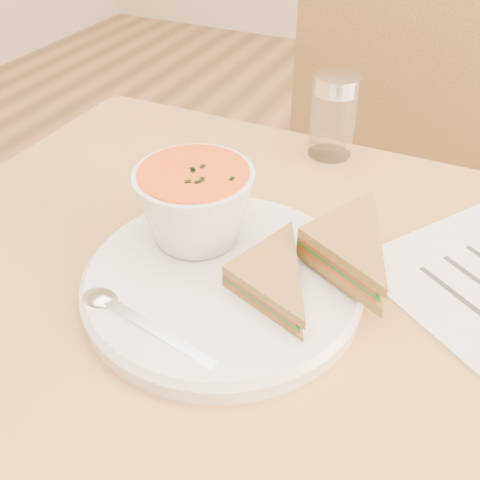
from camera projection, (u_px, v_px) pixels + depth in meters
The scene contains 7 objects.
chair_far at pixel (383, 245), 1.00m from camera, with size 0.44×0.44×1.00m, color brown, non-canonical shape.
plate at pixel (223, 281), 0.54m from camera, with size 0.28×0.28×0.02m, color white, non-canonical shape.
soup_bowl at pixel (196, 208), 0.55m from camera, with size 0.12×0.12×0.08m, color white, non-canonical shape.
sandwich_half_a at pixel (222, 278), 0.51m from camera, with size 0.10×0.10×0.03m, color #A7813A, non-canonical shape.
sandwich_half_b at pixel (297, 242), 0.53m from camera, with size 0.11×0.11×0.03m, color #A7813A, non-canonical shape.
spoon at pixel (142, 323), 0.47m from camera, with size 0.18×0.04×0.01m, color silver, non-canonical shape.
condiment_shaker at pixel (333, 116), 0.72m from camera, with size 0.06×0.06×0.11m, color silver, non-canonical shape.
Camera 1 is at (0.07, -0.35, 1.12)m, focal length 40.00 mm.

